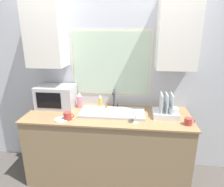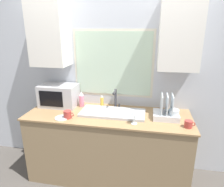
% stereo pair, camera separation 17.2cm
% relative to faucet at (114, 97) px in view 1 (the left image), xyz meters
% --- Properties ---
extents(countertop, '(2.02, 0.70, 0.90)m').
position_rel_faucet_xyz_m(countertop, '(-0.06, -0.19, -0.60)').
color(countertop, '#8C7251').
rests_on(countertop, ground_plane).
extents(wall_back, '(6.00, 0.38, 2.60)m').
position_rel_faucet_xyz_m(wall_back, '(-0.06, 0.14, 0.36)').
color(wall_back, silver).
rests_on(wall_back, ground_plane).
extents(sink_basin, '(0.79, 0.35, 0.03)m').
position_rel_faucet_xyz_m(sink_basin, '(-0.00, -0.18, -0.14)').
color(sink_basin, '#B2B2B7').
rests_on(sink_basin, countertop).
extents(faucet, '(0.08, 0.17, 0.26)m').
position_rel_faucet_xyz_m(faucet, '(0.00, 0.00, 0.00)').
color(faucet, '#333338').
rests_on(faucet, countertop).
extents(microwave, '(0.49, 0.32, 0.29)m').
position_rel_faucet_xyz_m(microwave, '(-0.77, -0.04, -0.01)').
color(microwave, '#B2B2B7').
rests_on(microwave, countertop).
extents(dish_rack, '(0.29, 0.25, 0.29)m').
position_rel_faucet_xyz_m(dish_rack, '(0.64, -0.19, -0.08)').
color(dish_rack, silver).
rests_on(dish_rack, countertop).
extents(spray_bottle, '(0.07, 0.07, 0.21)m').
position_rel_faucet_xyz_m(spray_bottle, '(-0.47, -0.01, -0.05)').
color(spray_bottle, '#D8728C').
rests_on(spray_bottle, countertop).
extents(soap_bottle, '(0.04, 0.04, 0.16)m').
position_rel_faucet_xyz_m(soap_bottle, '(-0.19, 0.01, -0.08)').
color(soap_bottle, gold).
rests_on(soap_bottle, countertop).
extents(mug_near_sink, '(0.12, 0.09, 0.09)m').
position_rel_faucet_xyz_m(mug_near_sink, '(-0.50, -0.41, -0.11)').
color(mug_near_sink, '#A53833').
rests_on(mug_near_sink, countertop).
extents(wine_glass, '(0.08, 0.08, 0.17)m').
position_rel_faucet_xyz_m(wine_glass, '(0.28, -0.40, -0.02)').
color(wine_glass, silver).
rests_on(wine_glass, countertop).
extents(mug_by_rack, '(0.11, 0.08, 0.08)m').
position_rel_faucet_xyz_m(mug_by_rack, '(0.86, -0.39, -0.11)').
color(mug_by_rack, '#A53833').
rests_on(mug_by_rack, countertop).
extents(small_plate, '(0.16, 0.16, 0.01)m').
position_rel_faucet_xyz_m(small_plate, '(-0.57, -0.42, -0.15)').
color(small_plate, silver).
rests_on(small_plate, countertop).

